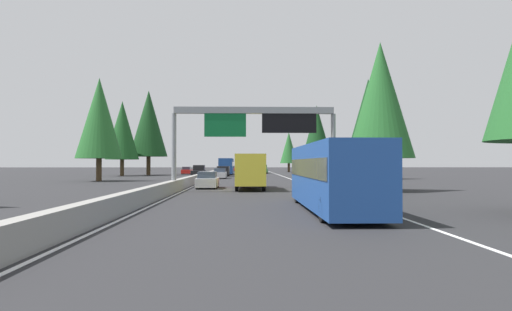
# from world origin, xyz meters

# --- Properties ---
(ground_plane) EXTENTS (320.00, 320.00, 0.00)m
(ground_plane) POSITION_xyz_m (60.00, 0.00, 0.00)
(ground_plane) COLOR #262628
(median_barrier) EXTENTS (180.00, 0.56, 0.90)m
(median_barrier) POSITION_xyz_m (80.00, 0.30, 0.45)
(median_barrier) COLOR gray
(median_barrier) RESTS_ON ground
(shoulder_stripe_right) EXTENTS (160.00, 0.16, 0.01)m
(shoulder_stripe_right) POSITION_xyz_m (70.00, -11.52, 0.01)
(shoulder_stripe_right) COLOR silver
(shoulder_stripe_right) RESTS_ON ground
(shoulder_stripe_median) EXTENTS (160.00, 0.16, 0.01)m
(shoulder_stripe_median) POSITION_xyz_m (70.00, -0.25, 0.01)
(shoulder_stripe_median) COLOR silver
(shoulder_stripe_median) RESTS_ON ground
(sign_gantry_overhead) EXTENTS (0.50, 12.68, 6.55)m
(sign_gantry_overhead) POSITION_xyz_m (32.40, -6.03, 5.21)
(sign_gantry_overhead) COLOR gray
(sign_gantry_overhead) RESTS_ON ground
(bus_mid_center) EXTENTS (11.50, 2.55, 3.10)m
(bus_mid_center) POSITION_xyz_m (19.10, -9.22, 1.72)
(bus_mid_center) COLOR #1E4793
(bus_mid_center) RESTS_ON ground
(box_truck_near_center) EXTENTS (8.50, 2.40, 2.95)m
(box_truck_near_center) POSITION_xyz_m (35.90, -5.58, 1.61)
(box_truck_near_center) COLOR gold
(box_truck_near_center) RESTS_ON ground
(sedan_mid_left) EXTENTS (4.40, 1.80, 1.47)m
(sedan_mid_left) POSITION_xyz_m (61.86, -1.59, 0.68)
(sedan_mid_left) COLOR silver
(sedan_mid_left) RESTS_ON ground
(pickup_mid_right) EXTENTS (5.60, 2.00, 1.86)m
(pickup_mid_right) POSITION_xyz_m (92.54, -8.98, 0.91)
(pickup_mid_right) COLOR #2D6B38
(pickup_mid_right) RESTS_ON ground
(sedan_distant_b) EXTENTS (4.40, 1.80, 1.47)m
(sedan_distant_b) POSITION_xyz_m (37.52, -1.86, 0.68)
(sedan_distant_b) COLOR silver
(sedan_distant_b) RESTS_ON ground
(minivan_far_center) EXTENTS (5.00, 1.95, 1.69)m
(minivan_far_center) POSITION_xyz_m (72.77, -1.57, 0.95)
(minivan_far_center) COLOR black
(minivan_far_center) RESTS_ON ground
(sedan_near_right) EXTENTS (4.40, 1.80, 1.47)m
(sedan_near_right) POSITION_xyz_m (118.37, -1.62, 0.68)
(sedan_near_right) COLOR red
(sedan_near_right) RESTS_ON ground
(bus_far_right) EXTENTS (11.50, 2.55, 3.10)m
(bus_far_right) POSITION_xyz_m (84.16, -1.60, 1.72)
(bus_far_right) COLOR #1E4793
(bus_far_right) RESTS_ON ground
(oncoming_near) EXTENTS (4.40, 1.80, 1.47)m
(oncoming_near) POSITION_xyz_m (86.49, 6.40, 0.68)
(oncoming_near) COLOR red
(oncoming_near) RESTS_ON ground
(oncoming_far) EXTENTS (5.60, 2.00, 1.86)m
(oncoming_far) POSITION_xyz_m (73.80, 2.72, 0.91)
(oncoming_far) COLOR black
(oncoming_far) RESTS_ON ground
(conifer_right_near) EXTENTS (5.25, 5.25, 11.94)m
(conifer_right_near) POSITION_xyz_m (33.28, -15.99, 7.26)
(conifer_right_near) COLOR #4C3823
(conifer_right_near) RESTS_ON ground
(conifer_right_mid) EXTENTS (6.13, 6.13, 13.94)m
(conifer_right_mid) POSITION_xyz_m (58.93, -22.34, 8.48)
(conifer_right_mid) COLOR #4C3823
(conifer_right_mid) RESTS_ON ground
(conifer_right_far) EXTENTS (5.03, 5.03, 11.44)m
(conifer_right_far) POSITION_xyz_m (68.27, -16.68, 6.95)
(conifer_right_far) COLOR #4C3823
(conifer_right_far) RESTS_ON ground
(conifer_right_distant) EXTENTS (4.33, 4.33, 9.84)m
(conifer_right_distant) POSITION_xyz_m (106.22, -16.05, 5.97)
(conifer_right_distant) COLOR #4C3823
(conifer_right_distant) RESTS_ON ground
(conifer_left_near) EXTENTS (5.60, 5.60, 12.72)m
(conifer_left_near) POSITION_xyz_m (52.82, 12.74, 7.73)
(conifer_left_near) COLOR #4C3823
(conifer_left_near) RESTS_ON ground
(conifer_left_mid) EXTENTS (6.86, 6.86, 15.58)m
(conifer_left_mid) POSITION_xyz_m (79.43, 12.51, 9.48)
(conifer_left_mid) COLOR #4C3823
(conifer_left_mid) RESTS_ON ground
(conifer_left_far) EXTENTS (5.68, 5.68, 12.90)m
(conifer_left_far) POSITION_xyz_m (74.47, 15.94, 7.85)
(conifer_left_far) COLOR #4C3823
(conifer_left_far) RESTS_ON ground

